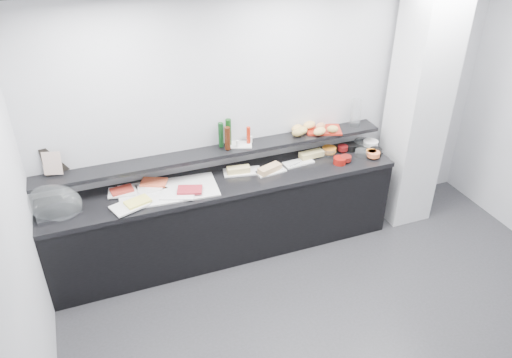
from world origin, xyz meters
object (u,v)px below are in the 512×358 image
object	(u,v)px
cloche_base	(58,212)
sandwich_plate_mid	(271,171)
framed_print	(54,160)
carafe	(356,113)
condiment_tray	(239,145)
bread_tray	(323,130)

from	to	relation	value
cloche_base	sandwich_plate_mid	size ratio (longest dim) A/B	1.26
framed_print	carafe	xyz separation A→B (m)	(3.11, -0.10, 0.02)
framed_print	condiment_tray	world-z (taller)	framed_print
cloche_base	bread_tray	distance (m)	2.80
sandwich_plate_mid	condiment_tray	size ratio (longest dim) A/B	1.22
sandwich_plate_mid	bread_tray	size ratio (longest dim) A/B	0.84
bread_tray	carafe	xyz separation A→B (m)	(0.38, -0.01, 0.14)
bread_tray	condiment_tray	bearing A→B (deg)	-160.75
cloche_base	framed_print	world-z (taller)	framed_print
sandwich_plate_mid	framed_print	bearing A→B (deg)	164.53
cloche_base	condiment_tray	size ratio (longest dim) A/B	1.53
condiment_tray	carafe	distance (m)	1.35
carafe	framed_print	bearing A→B (deg)	178.17
condiment_tray	sandwich_plate_mid	bearing A→B (deg)	-21.80
cloche_base	carafe	xyz separation A→B (m)	(3.16, 0.22, 0.38)
sandwich_plate_mid	framed_print	world-z (taller)	framed_print
condiment_tray	framed_print	bearing A→B (deg)	-163.57
carafe	bread_tray	bearing A→B (deg)	179.07
cloche_base	sandwich_plate_mid	distance (m)	2.08
cloche_base	carafe	bearing A→B (deg)	-4.28
framed_print	cloche_base	bearing A→B (deg)	-117.53
cloche_base	bread_tray	xyz separation A→B (m)	(2.78, 0.23, 0.24)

